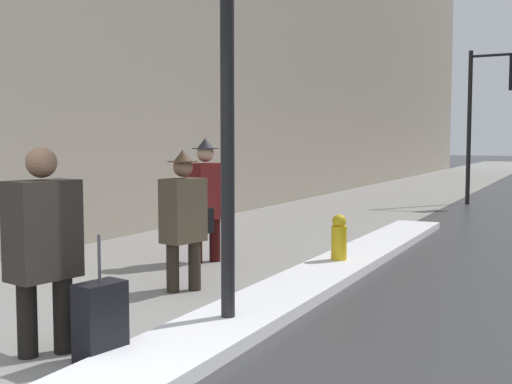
% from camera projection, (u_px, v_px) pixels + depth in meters
% --- Properties ---
extents(sidewalk_slab, '(4.00, 80.00, 0.01)m').
position_uv_depth(sidewalk_slab, '(380.00, 200.00, 17.94)').
color(sidewalk_slab, gray).
rests_on(sidewalk_slab, ground).
extents(snow_bank_curb, '(0.78, 10.27, 0.11)m').
position_uv_depth(snow_bank_curb, '(326.00, 273.00, 7.66)').
color(snow_bank_curb, white).
rests_on(snow_bank_curb, ground).
extents(traffic_light_near, '(1.31, 0.32, 3.98)m').
position_uv_depth(traffic_light_near, '(497.00, 93.00, 16.33)').
color(traffic_light_near, black).
rests_on(traffic_light_near, ground).
extents(pedestrian_trailing, '(0.39, 0.56, 1.58)m').
position_uv_depth(pedestrian_trailing, '(43.00, 241.00, 4.79)').
color(pedestrian_trailing, black).
rests_on(pedestrian_trailing, ground).
extents(pedestrian_with_shoulder_bag, '(0.36, 0.71, 1.54)m').
position_uv_depth(pedestrian_with_shoulder_bag, '(184.00, 215.00, 6.88)').
color(pedestrian_with_shoulder_bag, '#2A241B').
rests_on(pedestrian_with_shoulder_bag, ground).
extents(pedestrian_in_glasses, '(0.39, 0.56, 1.67)m').
position_uv_depth(pedestrian_in_glasses, '(206.00, 195.00, 8.54)').
color(pedestrian_in_glasses, '#340C0C').
rests_on(pedestrian_in_glasses, ground).
extents(rolling_suitcase, '(0.28, 0.40, 0.95)m').
position_uv_depth(rolling_suitcase, '(100.00, 322.00, 4.69)').
color(rolling_suitcase, black).
rests_on(rolling_suitcase, ground).
extents(fire_hydrant, '(0.20, 0.20, 0.70)m').
position_uv_depth(fire_hydrant, '(339.00, 242.00, 8.21)').
color(fire_hydrant, gold).
rests_on(fire_hydrant, ground).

